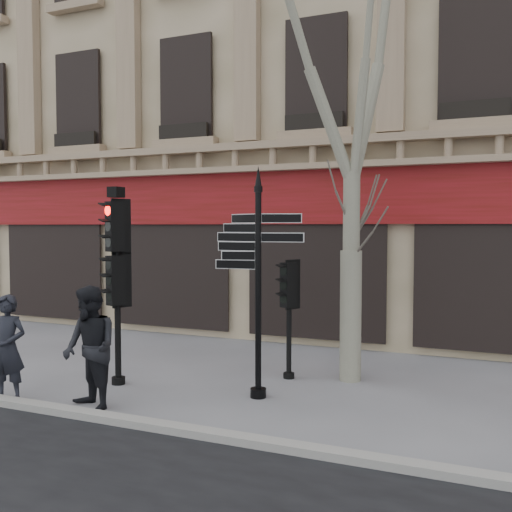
# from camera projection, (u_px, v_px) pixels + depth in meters

# --- Properties ---
(ground) EXTENTS (80.00, 80.00, 0.00)m
(ground) POSITION_uv_depth(u_px,v_px,m) (226.00, 405.00, 9.23)
(ground) COLOR slate
(ground) RESTS_ON ground
(kerb) EXTENTS (80.00, 0.25, 0.12)m
(kerb) POSITION_uv_depth(u_px,v_px,m) (181.00, 430.00, 7.94)
(kerb) COLOR gray
(kerb) RESTS_ON ground
(building) EXTENTS (28.00, 15.52, 18.00)m
(building) POSITION_uv_depth(u_px,v_px,m) (379.00, 55.00, 20.23)
(building) COLOR tan
(building) RESTS_ON ground
(fingerpost) EXTENTS (1.76, 1.76, 3.91)m
(fingerpost) POSITION_uv_depth(u_px,v_px,m) (258.00, 243.00, 9.52)
(fingerpost) COLOR black
(fingerpost) RESTS_ON ground
(traffic_signal_main) EXTENTS (0.47, 0.41, 3.61)m
(traffic_signal_main) POSITION_uv_depth(u_px,v_px,m) (117.00, 260.00, 10.35)
(traffic_signal_main) COLOR black
(traffic_signal_main) RESTS_ON ground
(traffic_signal_secondary) EXTENTS (0.45, 0.39, 2.22)m
(traffic_signal_secondary) POSITION_uv_depth(u_px,v_px,m) (289.00, 298.00, 10.79)
(traffic_signal_secondary) COLOR black
(traffic_signal_secondary) RESTS_ON ground
(plane_tree) EXTENTS (3.56, 3.56, 9.46)m
(plane_tree) POSITION_uv_depth(u_px,v_px,m) (353.00, 21.00, 10.38)
(plane_tree) COLOR gray
(plane_tree) RESTS_ON ground
(pedestrian_a) EXTENTS (0.72, 0.55, 1.77)m
(pedestrian_a) POSITION_uv_depth(u_px,v_px,m) (8.00, 348.00, 9.40)
(pedestrian_a) COLOR black
(pedestrian_a) RESTS_ON ground
(pedestrian_b) EXTENTS (1.18, 1.08, 1.97)m
(pedestrian_b) POSITION_uv_depth(u_px,v_px,m) (90.00, 348.00, 8.95)
(pedestrian_b) COLOR black
(pedestrian_b) RESTS_ON ground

